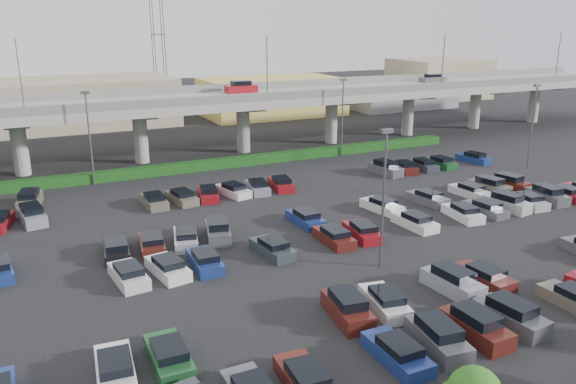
% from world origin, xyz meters
% --- Properties ---
extents(ground, '(280.00, 280.00, 0.00)m').
position_xyz_m(ground, '(0.00, 0.00, 0.00)').
color(ground, black).
extents(overpass, '(150.00, 13.00, 15.80)m').
position_xyz_m(overpass, '(-0.21, 32.03, 6.97)').
color(overpass, gray).
rests_on(overpass, ground).
extents(hedge, '(66.00, 1.60, 1.10)m').
position_xyz_m(hedge, '(0.00, 25.00, 0.55)').
color(hedge, '#103712').
rests_on(hedge, ground).
extents(parked_cars, '(62.93, 41.67, 1.67)m').
position_xyz_m(parked_cars, '(-0.44, -3.34, 0.60)').
color(parked_cars, '#1C4E28').
rests_on(parked_cars, ground).
extents(light_poles, '(66.90, 48.38, 10.30)m').
position_xyz_m(light_poles, '(-4.13, 2.00, 6.24)').
color(light_poles, '#494A4E').
rests_on(light_poles, ground).
extents(distant_buildings, '(138.00, 24.00, 9.00)m').
position_xyz_m(distant_buildings, '(12.38, 61.81, 3.74)').
color(distant_buildings, slate).
rests_on(distant_buildings, ground).
extents(comm_tower, '(2.40, 2.40, 30.00)m').
position_xyz_m(comm_tower, '(4.00, 74.00, 15.61)').
color(comm_tower, '#494A4E').
rests_on(comm_tower, ground).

